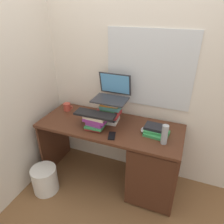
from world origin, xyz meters
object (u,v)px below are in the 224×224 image
Objects in this scene: book_stack_side at (156,130)px; computer_mouse at (144,130)px; cell_phone at (112,136)px; laptop at (112,93)px; keyboard at (95,114)px; mug at (67,107)px; desk at (143,160)px; book_stack_keyboard_riser at (96,121)px; water_bottle at (165,135)px; book_stack_tall at (110,111)px; wastebasket at (45,179)px.

book_stack_side is 2.41× the size of computer_mouse.
computer_mouse is at bearing 21.89° from cell_phone.
laptop is 0.30m from keyboard.
desk is at bearing -8.80° from mug.
laptop is at bearing 162.78° from computer_mouse.
water_bottle is (0.70, -0.01, 0.02)m from book_stack_keyboard_riser.
laptop reaches higher than book_stack_tall.
keyboard is 0.52m from computer_mouse.
computer_mouse is at bearing -17.22° from laptop.
cell_phone reaches higher than desk.
cell_phone is (0.13, -0.33, -0.31)m from laptop.
computer_mouse is 0.76× the size of cell_phone.
computer_mouse is (-0.03, 0.04, 0.36)m from desk.
water_bottle is (0.62, -0.19, -0.04)m from book_stack_tall.
book_stack_keyboard_riser is (-0.51, -0.08, 0.42)m from desk.
book_stack_keyboard_riser is at bearing -109.78° from laptop.
book_stack_tall reaches higher than desk.
book_stack_keyboard_riser is 0.91m from wastebasket.
mug is (-0.98, 0.12, 0.03)m from computer_mouse.
book_stack_keyboard_riser reaches higher than desk.
book_stack_keyboard_riser reaches higher than wastebasket.
mug is (-1.10, 0.12, 0.01)m from book_stack_side.
keyboard is at bearing -109.61° from laptop.
computer_mouse is at bearing 14.13° from book_stack_keyboard_riser.
mug is at bearing 89.62° from wastebasket.
keyboard reaches higher than desk.
keyboard is 1.37× the size of wastebasket.
book_stack_keyboard_riser is 0.24m from cell_phone.
wastebasket is at bearing -154.90° from computer_mouse.
book_stack_tall is 0.65m from water_bottle.
book_stack_tall is 1.34× the size of water_bottle.
desk is 3.66× the size of keyboard.
desk is 6.13× the size of book_stack_side.
laptop is 2.92× the size of mug.
water_bottle is at bearing -30.80° from computer_mouse.
water_bottle is at bearing -22.42° from laptop.
book_stack_side reaches higher than cell_phone.
book_stack_tall is 0.53m from book_stack_side.
book_stack_keyboard_riser is at bearing 179.17° from water_bottle.
mug is 1.22m from water_bottle.
computer_mouse is 0.54× the size of water_bottle.
book_stack_keyboard_riser is 1.93× the size of mug.
mug is (-0.49, 0.24, -0.03)m from book_stack_keyboard_riser.
book_stack_keyboard_riser is 2.26× the size of computer_mouse.
keyboard reaches higher than cell_phone.
book_stack_side is 0.71× the size of laptop.
book_stack_tall is at bearing 64.23° from book_stack_keyboard_riser.
wastebasket is at bearing -157.40° from desk.
book_stack_side is 0.44m from cell_phone.
laptop is 0.85× the size of keyboard.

